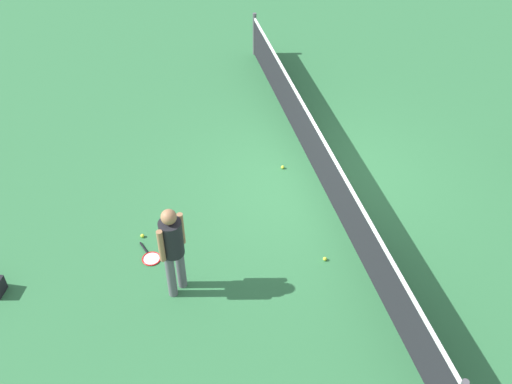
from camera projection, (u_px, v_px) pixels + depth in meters
The scene contains 7 objects.
ground_plane at pixel (321, 182), 11.55m from camera, with size 40.00×40.00×0.00m, color #2D6B3D.
court_net at pixel (323, 161), 11.22m from camera, with size 10.09×0.09×1.07m.
player_near_side at pixel (172, 245), 8.96m from camera, with size 0.48×0.48×1.70m.
tennis_racket_near_player at pixel (151, 258), 10.11m from camera, with size 0.61×0.40×0.03m.
tennis_ball_near_player at pixel (325, 259), 10.07m from camera, with size 0.07×0.07×0.07m, color #C6E033.
tennis_ball_by_net at pixel (142, 236), 10.46m from camera, with size 0.07×0.07×0.07m, color #C6E033.
tennis_ball_midcourt at pixel (283, 167), 11.83m from camera, with size 0.07×0.07×0.07m, color #C6E033.
Camera 1 is at (8.14, -3.38, 7.57)m, focal length 43.04 mm.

